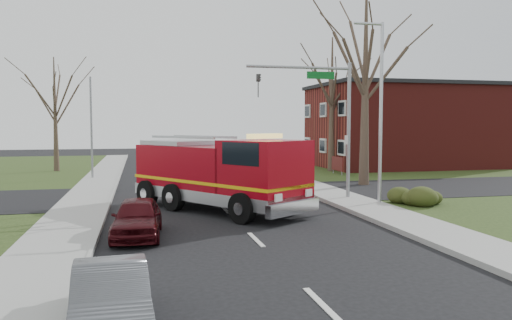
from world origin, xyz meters
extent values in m
plane|color=black|center=(0.00, 0.00, 0.00)|extent=(120.00, 120.00, 0.00)
cube|color=#9D9E98|center=(6.20, 0.00, 0.07)|extent=(2.40, 80.00, 0.15)
cube|color=#9D9E98|center=(-6.20, 0.00, 0.07)|extent=(2.40, 80.00, 0.15)
cube|color=maroon|center=(19.00, 18.00, 3.50)|extent=(15.00, 10.00, 7.00)
cube|color=black|center=(19.00, 18.00, 7.10)|extent=(15.40, 10.40, 0.30)
cube|color=silver|center=(11.45, 18.00, 2.00)|extent=(0.12, 1.40, 1.20)
cube|color=#531513|center=(10.50, 12.50, 0.90)|extent=(0.12, 2.00, 1.00)
cylinder|color=gray|center=(10.50, 11.70, 0.45)|extent=(0.08, 0.08, 0.90)
cylinder|color=gray|center=(10.50, 13.30, 0.45)|extent=(0.08, 0.08, 0.90)
ellipsoid|color=#2C3413|center=(9.00, -1.00, 0.58)|extent=(2.80, 2.00, 0.90)
cone|color=#3B2C23|center=(9.50, 6.00, 6.00)|extent=(0.64, 0.64, 12.00)
cone|color=#3B2C23|center=(11.00, 15.00, 5.25)|extent=(0.56, 0.56, 10.50)
cone|color=#3B2C23|center=(-10.00, 20.00, 4.50)|extent=(0.44, 0.44, 9.00)
cylinder|color=gray|center=(6.50, 1.50, 3.40)|extent=(0.18, 0.18, 6.80)
cylinder|color=gray|center=(3.90, 1.50, 6.50)|extent=(5.20, 0.14, 0.14)
cube|color=#0C591E|center=(5.00, 1.50, 6.15)|extent=(1.40, 0.06, 0.35)
imported|color=black|center=(1.90, 1.50, 6.15)|extent=(0.22, 0.18, 1.10)
cylinder|color=#B7BABF|center=(7.20, -0.50, 4.20)|extent=(0.16, 0.16, 8.40)
cylinder|color=#B7BABF|center=(6.50, -0.50, 8.30)|extent=(1.40, 0.12, 0.12)
cylinder|color=gray|center=(-6.80, 14.00, 3.50)|extent=(0.14, 0.14, 7.00)
cube|color=maroon|center=(-1.08, 0.98, 1.68)|extent=(5.46, 6.24, 2.27)
cube|color=maroon|center=(1.21, -2.43, 1.84)|extent=(3.90, 3.90, 2.59)
cube|color=#B7BABF|center=(-0.36, -0.10, 0.76)|extent=(7.04, 8.58, 0.49)
cube|color=#E5B20C|center=(-0.36, -0.10, 1.35)|extent=(7.05, 8.59, 0.13)
cube|color=black|center=(1.87, -3.42, 2.65)|extent=(2.15, 1.49, 0.92)
cube|color=#E5D866|center=(1.21, -2.43, 3.30)|extent=(1.65, 1.28, 0.19)
cylinder|color=black|center=(0.10, -3.30, 0.59)|extent=(0.98, 1.20, 1.19)
cylinder|color=black|center=(2.43, -1.74, 0.59)|extent=(0.98, 1.20, 1.19)
cylinder|color=black|center=(-3.33, 1.82, 0.59)|extent=(0.98, 1.20, 1.19)
cylinder|color=black|center=(-0.99, 3.38, 0.59)|extent=(0.98, 1.20, 1.19)
imported|color=#37080D|center=(-3.76, -4.69, 0.66)|extent=(1.83, 3.97, 1.32)
imported|color=#53555A|center=(-4.20, -12.52, 0.62)|extent=(1.55, 3.84, 1.24)
camera|label=1|loc=(-3.66, -21.59, 3.74)|focal=35.00mm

